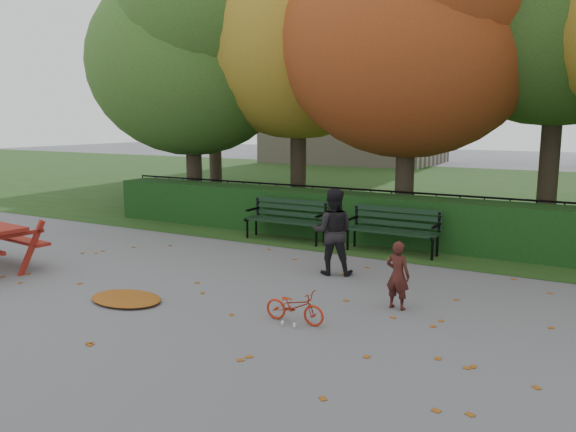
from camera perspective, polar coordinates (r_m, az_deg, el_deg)
The scene contains 16 objects.
ground at distance 8.54m, azimuth -4.73°, elevation -7.88°, with size 90.00×90.00×0.00m, color slate.
grass_strip at distance 21.39m, azimuth 16.73°, elevation 2.38°, with size 90.00×90.00×0.00m, color #1B3B15.
building_left at distance 35.78m, azimuth 7.02°, elevation 17.53°, with size 10.00×7.00×15.00m, color gray.
hedge at distance 12.31m, azimuth 7.02°, elevation -0.08°, with size 13.00×0.90×1.00m, color black.
iron_fence at distance 13.04m, azimuth 8.36°, elevation 0.60°, with size 14.00×0.04×1.02m.
tree_a at distance 15.84m, azimuth -9.46°, elevation 16.62°, with size 5.88×5.60×7.48m.
tree_b at distance 15.46m, azimuth 1.86°, elevation 20.23°, with size 6.72×6.40×8.79m.
tree_c at distance 13.43m, azimuth 13.43°, elevation 19.09°, with size 6.30×6.00×8.00m.
tree_f at distance 20.05m, azimuth -7.25°, elevation 18.56°, with size 6.93×6.60×9.19m.
bench_left at distance 12.15m, azimuth -0.10°, elevation -0.04°, with size 1.80×0.57×0.88m.
bench_right at distance 11.19m, azimuth 10.67°, elevation -1.05°, with size 1.80×0.57×0.88m.
leaf_pile at distance 8.50m, azimuth -16.12°, elevation -8.05°, with size 1.13×0.78×0.08m, color brown.
leaf_scatter at distance 8.78m, azimuth -3.63°, elevation -7.33°, with size 9.00×5.70×0.01m, color brown, non-canonical shape.
child at distance 7.88m, azimuth 11.09°, elevation -5.92°, with size 0.35×0.23×0.96m, color #3C1813.
adult at distance 9.44m, azimuth 4.56°, elevation -1.59°, with size 0.71×0.55×1.46m, color black.
bicycle at distance 7.29m, azimuth 0.69°, elevation -9.17°, with size 0.29×0.83×0.43m, color #A5240F.
Camera 1 is at (4.58, -6.74, 2.57)m, focal length 35.00 mm.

